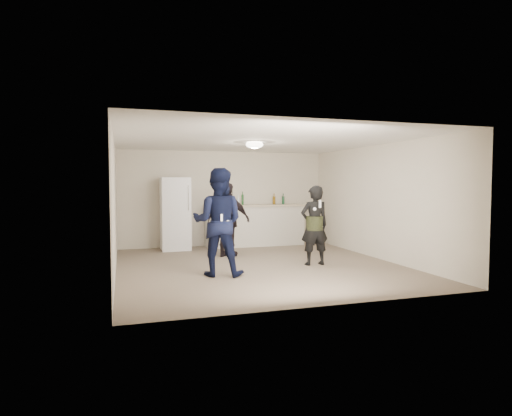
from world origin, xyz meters
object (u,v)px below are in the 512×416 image
object	(u,v)px
counter	(255,226)
woman	(314,225)
man	(218,222)
spectator	(228,220)
fridge	(175,214)
shaker	(238,202)

from	to	relation	value
counter	woman	distance (m)	2.98
man	spectator	size ratio (longest dim) A/B	1.15
fridge	spectator	world-z (taller)	fridge
fridge	woman	bearing A→B (deg)	-49.67
man	woman	size ratio (longest dim) A/B	1.20
counter	man	distance (m)	3.79
fridge	shaker	world-z (taller)	fridge
shaker	fridge	bearing A→B (deg)	-178.43
spectator	fridge	bearing A→B (deg)	-20.74
counter	man	size ratio (longest dim) A/B	1.35
fridge	shaker	distance (m)	1.66
shaker	woman	distance (m)	3.06
spectator	man	bearing A→B (deg)	104.12
man	shaker	bearing A→B (deg)	-89.27
counter	spectator	bearing A→B (deg)	-126.49
shaker	spectator	xyz separation A→B (m)	(-0.62, -1.45, -0.34)
shaker	spectator	distance (m)	1.61
shaker	woman	bearing A→B (deg)	-74.58
woman	spectator	size ratio (longest dim) A/B	0.96
shaker	man	distance (m)	3.55
man	woman	world-z (taller)	man
counter	spectator	size ratio (longest dim) A/B	1.56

